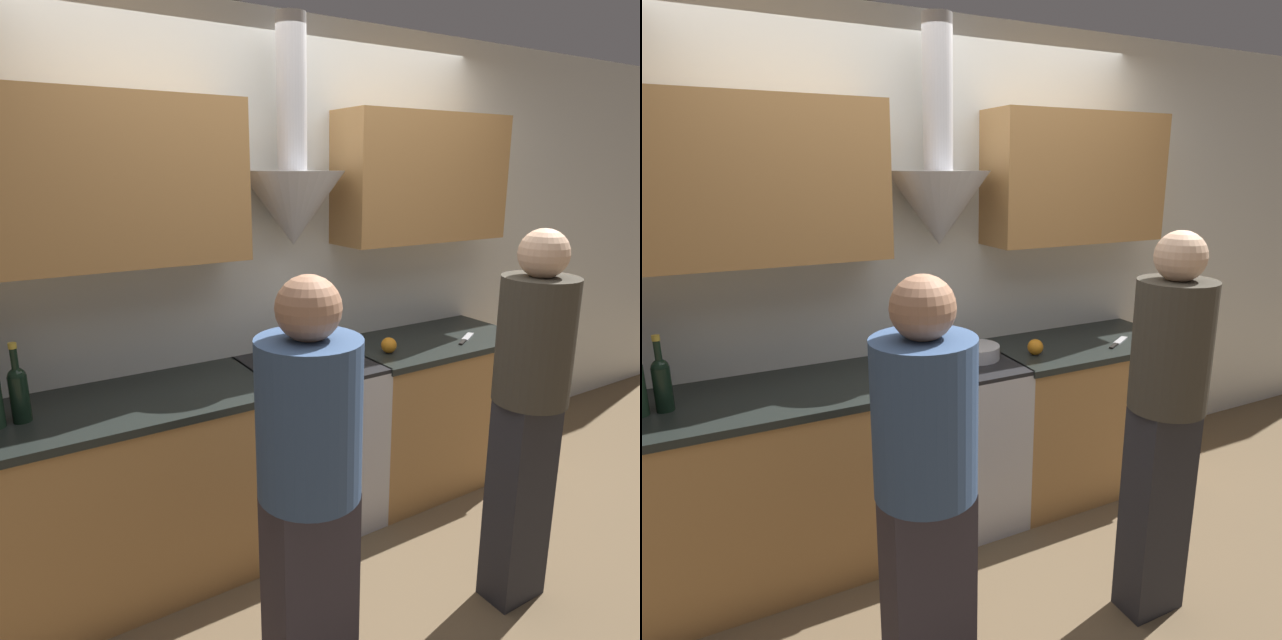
# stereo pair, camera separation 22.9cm
# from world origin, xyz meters

# --- Properties ---
(ground_plane) EXTENTS (12.00, 12.00, 0.00)m
(ground_plane) POSITION_xyz_m (0.00, 0.00, 0.00)
(ground_plane) COLOR brown
(wall_back) EXTENTS (8.40, 0.52, 2.60)m
(wall_back) POSITION_xyz_m (-0.08, 0.60, 1.47)
(wall_back) COLOR silver
(wall_back) RESTS_ON ground_plane
(counter_left) EXTENTS (1.53, 0.62, 0.89)m
(counter_left) POSITION_xyz_m (-1.06, 0.33, 0.45)
(counter_left) COLOR #B27F47
(counter_left) RESTS_ON ground_plane
(counter_right) EXTENTS (1.08, 0.62, 0.89)m
(counter_right) POSITION_xyz_m (0.84, 0.33, 0.45)
(counter_right) COLOR #B27F47
(counter_right) RESTS_ON ground_plane
(stove_range) EXTENTS (0.61, 0.60, 0.89)m
(stove_range) POSITION_xyz_m (0.00, 0.34, 0.45)
(stove_range) COLOR silver
(stove_range) RESTS_ON ground_plane
(wine_bottle_4) EXTENTS (0.07, 0.07, 0.32)m
(wine_bottle_4) POSITION_xyz_m (-1.32, 0.33, 1.02)
(wine_bottle_4) COLOR black
(wine_bottle_4) RESTS_ON counter_left
(stock_pot) EXTENTS (0.23, 0.23, 0.13)m
(stock_pot) POSITION_xyz_m (-0.14, 0.31, 0.96)
(stock_pot) COLOR silver
(stock_pot) RESTS_ON stove_range
(mixing_bowl) EXTENTS (0.25, 0.25, 0.07)m
(mixing_bowl) POSITION_xyz_m (0.14, 0.34, 0.93)
(mixing_bowl) COLOR silver
(mixing_bowl) RESTS_ON stove_range
(orange_fruit) EXTENTS (0.08, 0.08, 0.08)m
(orange_fruit) POSITION_xyz_m (0.45, 0.25, 0.93)
(orange_fruit) COLOR orange
(orange_fruit) RESTS_ON counter_right
(chefs_knife) EXTENTS (0.23, 0.15, 0.01)m
(chefs_knife) POSITION_xyz_m (0.99, 0.21, 0.90)
(chefs_knife) COLOR silver
(chefs_knife) RESTS_ON counter_right
(person_foreground_left) EXTENTS (0.35, 0.35, 1.55)m
(person_foreground_left) POSITION_xyz_m (-0.55, -0.59, 0.85)
(person_foreground_left) COLOR #38333D
(person_foreground_left) RESTS_ON ground_plane
(person_foreground_right) EXTENTS (0.30, 0.30, 1.64)m
(person_foreground_right) POSITION_xyz_m (0.46, -0.65, 0.91)
(person_foreground_right) COLOR #28282D
(person_foreground_right) RESTS_ON ground_plane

